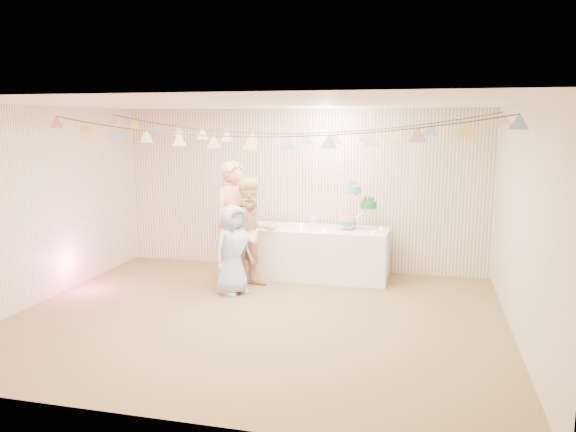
% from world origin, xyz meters
% --- Properties ---
extents(floor, '(6.00, 6.00, 0.00)m').
position_xyz_m(floor, '(0.00, 0.00, 0.00)').
color(floor, brown).
rests_on(floor, ground).
extents(ceiling, '(6.00, 6.00, 0.00)m').
position_xyz_m(ceiling, '(0.00, 0.00, 2.60)').
color(ceiling, white).
rests_on(ceiling, ground).
extents(back_wall, '(6.00, 6.00, 0.00)m').
position_xyz_m(back_wall, '(0.00, 2.50, 1.30)').
color(back_wall, white).
rests_on(back_wall, ground).
extents(front_wall, '(6.00, 6.00, 0.00)m').
position_xyz_m(front_wall, '(0.00, -2.50, 1.30)').
color(front_wall, white).
rests_on(front_wall, ground).
extents(left_wall, '(5.00, 5.00, 0.00)m').
position_xyz_m(left_wall, '(-3.00, 0.00, 1.30)').
color(left_wall, white).
rests_on(left_wall, ground).
extents(right_wall, '(5.00, 5.00, 0.00)m').
position_xyz_m(right_wall, '(3.00, 0.00, 1.30)').
color(right_wall, white).
rests_on(right_wall, ground).
extents(table, '(2.06, 0.83, 0.77)m').
position_xyz_m(table, '(0.43, 1.98, 0.39)').
color(table, white).
rests_on(table, floor).
extents(cake_stand, '(0.61, 0.36, 0.69)m').
position_xyz_m(cake_stand, '(0.98, 2.03, 1.09)').
color(cake_stand, silver).
rests_on(cake_stand, table).
extents(cake_bottom, '(0.31, 0.31, 0.15)m').
position_xyz_m(cake_bottom, '(0.83, 1.97, 0.84)').
color(cake_bottom, teal).
rests_on(cake_bottom, cake_stand).
extents(cake_middle, '(0.27, 0.27, 0.22)m').
position_xyz_m(cake_middle, '(1.16, 2.12, 1.11)').
color(cake_middle, '#1B7C37').
rests_on(cake_middle, cake_stand).
extents(cake_top_tier, '(0.25, 0.25, 0.19)m').
position_xyz_m(cake_top_tier, '(0.92, 2.00, 1.38)').
color(cake_top_tier, '#42C7D1').
rests_on(cake_top_tier, cake_stand).
extents(platter, '(0.33, 0.33, 0.02)m').
position_xyz_m(platter, '(-0.08, 1.93, 0.76)').
color(platter, white).
rests_on(platter, table).
extents(posy, '(0.15, 0.15, 0.17)m').
position_xyz_m(posy, '(0.32, 2.03, 0.83)').
color(posy, white).
rests_on(posy, table).
extents(person_adult_a, '(0.78, 0.79, 1.83)m').
position_xyz_m(person_adult_a, '(-0.74, 1.38, 0.92)').
color(person_adult_a, '#E79F78').
rests_on(person_adult_a, floor).
extents(person_adult_b, '(0.99, 0.98, 1.61)m').
position_xyz_m(person_adult_b, '(-0.44, 1.24, 0.80)').
color(person_adult_b, '#E0BB8A').
rests_on(person_adult_b, floor).
extents(person_child, '(0.66, 0.74, 1.27)m').
position_xyz_m(person_child, '(-0.60, 0.86, 0.63)').
color(person_child, '#9BBEDC').
rests_on(person_child, floor).
extents(bunting_back, '(5.60, 1.10, 0.40)m').
position_xyz_m(bunting_back, '(0.00, 1.10, 2.35)').
color(bunting_back, pink).
rests_on(bunting_back, ceiling).
extents(bunting_front, '(5.60, 0.90, 0.36)m').
position_xyz_m(bunting_front, '(0.00, -0.20, 2.32)').
color(bunting_front, '#72A5E5').
rests_on(bunting_front, ceiling).
extents(tealight_0, '(0.04, 0.04, 0.03)m').
position_xyz_m(tealight_0, '(-0.37, 1.83, 0.79)').
color(tealight_0, '#FFD88C').
rests_on(tealight_0, table).
extents(tealight_1, '(0.04, 0.04, 0.03)m').
position_xyz_m(tealight_1, '(0.08, 2.16, 0.79)').
color(tealight_1, '#FFD88C').
rests_on(tealight_1, table).
extents(tealight_2, '(0.04, 0.04, 0.03)m').
position_xyz_m(tealight_2, '(0.53, 1.76, 0.79)').
color(tealight_2, '#FFD88C').
rests_on(tealight_2, table).
extents(tealight_3, '(0.04, 0.04, 0.03)m').
position_xyz_m(tealight_3, '(0.78, 2.20, 0.79)').
color(tealight_3, '#FFD88C').
rests_on(tealight_3, table).
extents(tealight_4, '(0.04, 0.04, 0.03)m').
position_xyz_m(tealight_4, '(1.25, 1.80, 0.79)').
color(tealight_4, '#FFD88C').
rests_on(tealight_4, table).
extents(tealight_5, '(0.04, 0.04, 0.03)m').
position_xyz_m(tealight_5, '(1.33, 2.13, 0.79)').
color(tealight_5, '#FFD88C').
rests_on(tealight_5, table).
extents(tealight_6, '(0.04, 0.04, 0.03)m').
position_xyz_m(tealight_6, '(0.14, 1.88, 0.79)').
color(tealight_6, '#FFD88C').
rests_on(tealight_6, table).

